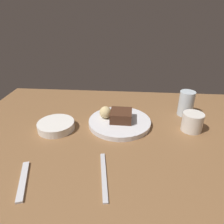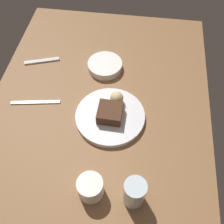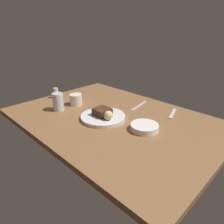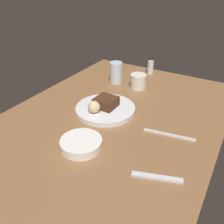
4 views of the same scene
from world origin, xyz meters
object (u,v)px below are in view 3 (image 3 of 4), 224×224
object	(u,v)px
dessert_spoon	(172,114)
dessert_plate	(103,117)
water_glass	(58,102)
salt_shaker	(56,93)
coffee_cup	(76,100)
bread_roll	(108,115)
side_bowl	(144,127)
chocolate_cake_slice	(102,112)
butter_knife	(139,106)

from	to	relation	value
dessert_spoon	dessert_plate	bearing A→B (deg)	124.34
dessert_spoon	water_glass	bearing A→B (deg)	110.93
salt_shaker	coffee_cup	bearing A→B (deg)	-174.08
salt_shaker	bread_roll	bearing A→B (deg)	178.52
salt_shaker	side_bowl	size ratio (longest dim) A/B	0.52
water_glass	dessert_spoon	distance (cm)	70.06
water_glass	dessert_spoon	bearing A→B (deg)	-140.48
coffee_cup	dessert_spoon	world-z (taller)	coffee_cup
chocolate_cake_slice	water_glass	world-z (taller)	water_glass
chocolate_cake_slice	salt_shaker	size ratio (longest dim) A/B	1.17
dessert_spoon	butter_knife	world-z (taller)	dessert_spoon
salt_shaker	water_glass	size ratio (longest dim) A/B	0.67
bread_roll	butter_knife	xyz separation A→B (cm)	(3.32, -31.09, -4.24)
chocolate_cake_slice	butter_knife	size ratio (longest dim) A/B	0.46
salt_shaker	water_glass	xyz separation A→B (cm)	(-20.71, 10.91, 1.84)
chocolate_cake_slice	butter_knife	xyz separation A→B (cm)	(-3.22, -29.48, -3.80)
side_bowl	dessert_spoon	bearing A→B (deg)	-90.73
coffee_cup	dessert_spoon	size ratio (longest dim) A/B	0.53
side_bowl	dessert_spoon	xyz separation A→B (cm)	(-0.35, -27.66, -1.18)
water_glass	side_bowl	xyz separation A→B (cm)	(-53.55, -16.80, -3.96)
dessert_plate	bread_roll	xyz separation A→B (cm)	(-6.00, 1.60, 3.50)
bread_roll	coffee_cup	world-z (taller)	coffee_cup
butter_knife	dessert_spoon	bearing A→B (deg)	90.40
butter_knife	coffee_cup	bearing A→B (deg)	-57.81
water_glass	butter_knife	size ratio (longest dim) A/B	0.58
dessert_plate	butter_knife	size ratio (longest dim) A/B	1.34
bread_roll	butter_knife	world-z (taller)	bread_roll
salt_shaker	butter_knife	size ratio (longest dim) A/B	0.39
dessert_plate	side_bowl	size ratio (longest dim) A/B	1.77
butter_knife	dessert_plate	bearing A→B (deg)	-14.59
chocolate_cake_slice	coffee_cup	bearing A→B (deg)	-4.18
salt_shaker	water_glass	distance (cm)	23.48
butter_knife	side_bowl	bearing A→B (deg)	33.65
coffee_cup	water_glass	bearing A→B (deg)	88.18
dessert_spoon	butter_knife	xyz separation A→B (cm)	(22.55, 3.90, -0.10)
salt_shaker	dessert_plate	bearing A→B (deg)	-179.81
dessert_plate	salt_shaker	distance (cm)	49.46
side_bowl	dessert_spoon	distance (cm)	27.69
coffee_cup	butter_knife	world-z (taller)	coffee_cup
bread_roll	butter_knife	distance (cm)	31.55
dessert_spoon	salt_shaker	bearing A→B (deg)	95.63
salt_shaker	side_bowl	xyz separation A→B (cm)	(-74.26, -5.89, -2.13)
salt_shaker	coffee_cup	xyz separation A→B (cm)	(-21.13, -2.19, -0.04)
bread_roll	coffee_cup	size ratio (longest dim) A/B	0.63
coffee_cup	dessert_spoon	bearing A→B (deg)	-149.62
salt_shaker	water_glass	bearing A→B (deg)	152.22
dessert_plate	water_glass	world-z (taller)	water_glass
chocolate_cake_slice	dessert_spoon	bearing A→B (deg)	-127.67
chocolate_cake_slice	side_bowl	distance (cm)	26.18
side_bowl	dessert_spoon	size ratio (longest dim) A/B	0.96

